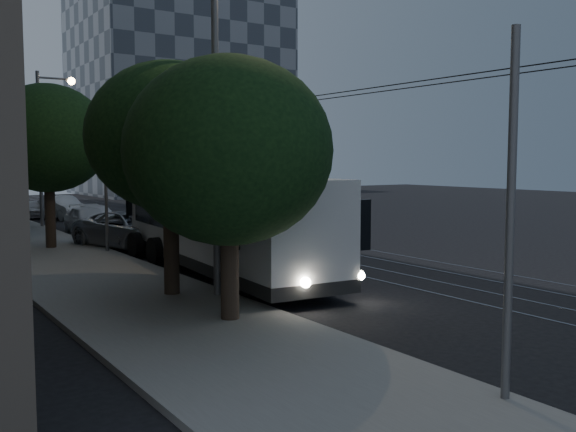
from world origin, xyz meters
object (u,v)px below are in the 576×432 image
(car_white_b, at_px, (96,218))
(streetlamp_far, at_px, (47,133))
(car_white_a, at_px, (88,220))
(car_white_c, at_px, (62,208))
(streetlamp_near, at_px, (229,65))
(pickup_silver, at_px, (133,230))
(trolleybus, at_px, (218,221))
(car_white_d, at_px, (33,209))

(car_white_b, height_order, streetlamp_far, streetlamp_far)
(car_white_a, xyz_separation_m, streetlamp_far, (-0.96, 4.47, 4.69))
(car_white_a, distance_m, car_white_c, 9.88)
(streetlamp_near, bearing_deg, pickup_silver, 83.74)
(car_white_a, xyz_separation_m, car_white_b, (0.99, 1.83, -0.07))
(streetlamp_far, bearing_deg, trolleybus, -85.73)
(pickup_silver, distance_m, streetlamp_far, 12.06)
(trolleybus, bearing_deg, car_white_c, 92.82)
(car_white_d, relative_size, streetlamp_far, 0.40)
(car_white_c, bearing_deg, streetlamp_near, -106.78)
(trolleybus, height_order, car_white_b, trolleybus)
(trolleybus, bearing_deg, car_white_a, 96.27)
(car_white_d, bearing_deg, trolleybus, -85.57)
(trolleybus, distance_m, car_white_d, 26.00)
(car_white_a, relative_size, car_white_c, 0.96)
(trolleybus, xyz_separation_m, car_white_d, (-0.74, 25.96, -1.21))
(pickup_silver, relative_size, car_white_c, 1.28)
(car_white_a, height_order, car_white_d, car_white_a)
(trolleybus, relative_size, car_white_c, 2.82)
(trolleybus, bearing_deg, car_white_d, 96.16)
(pickup_silver, distance_m, car_white_d, 18.46)
(car_white_b, xyz_separation_m, streetlamp_far, (-1.94, 2.64, 4.76))
(trolleybus, bearing_deg, car_white_b, 92.53)
(car_white_b, bearing_deg, car_white_a, -119.74)
(car_white_d, bearing_deg, streetlamp_near, -88.94)
(pickup_silver, distance_m, car_white_a, 6.63)
(car_white_a, bearing_deg, car_white_d, 93.39)
(car_white_b, xyz_separation_m, car_white_c, (0.16, 7.98, 0.08))
(car_white_a, xyz_separation_m, streetlamp_near, (-1.21, -18.03, 5.81))
(trolleybus, height_order, car_white_c, trolleybus)
(streetlamp_near, bearing_deg, streetlamp_far, 89.34)
(pickup_silver, height_order, car_white_d, pickup_silver)
(car_white_b, bearing_deg, streetlamp_far, 125.02)
(pickup_silver, bearing_deg, car_white_b, 65.95)
(car_white_c, bearing_deg, pickup_silver, -105.79)
(car_white_a, bearing_deg, car_white_b, 63.50)
(pickup_silver, xyz_separation_m, car_white_c, (1.11, 16.44, -0.06))
(trolleybus, distance_m, car_white_c, 23.97)
(pickup_silver, height_order, car_white_a, pickup_silver)
(car_white_a, relative_size, car_white_b, 0.94)
(car_white_c, xyz_separation_m, streetlamp_near, (-2.36, -27.85, 5.81))
(car_white_c, height_order, streetlamp_near, streetlamp_near)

